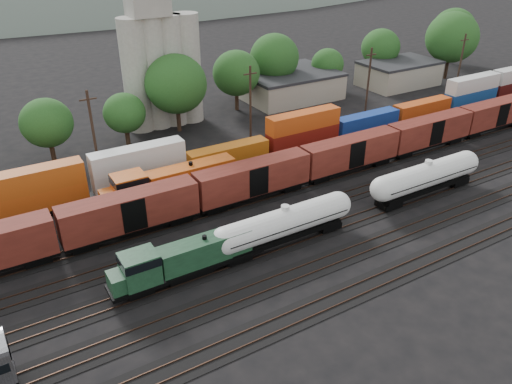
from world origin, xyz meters
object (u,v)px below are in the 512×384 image
grain_silo (160,59)px  green_locomotive (179,260)px  orange_locomotive (168,183)px  tank_car_a (285,223)px

grain_silo → green_locomotive: bearing=-110.0°
green_locomotive → grain_silo: bearing=70.0°
orange_locomotive → tank_car_a: bearing=-64.6°
tank_car_a → orange_locomotive: size_ratio=0.92×
tank_car_a → grain_silo: grain_silo is taller
green_locomotive → orange_locomotive: (4.91, 15.00, 0.29)m
tank_car_a → grain_silo: (2.91, 41.00, 8.59)m
green_locomotive → orange_locomotive: 15.79m
grain_silo → orange_locomotive: bearing=-111.1°
orange_locomotive → grain_silo: (10.02, 26.00, 8.60)m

